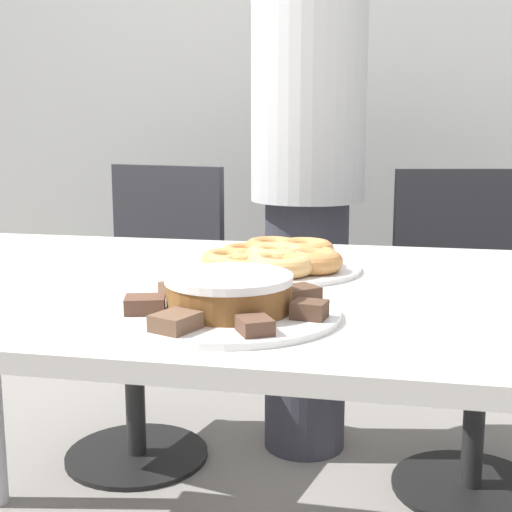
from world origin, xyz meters
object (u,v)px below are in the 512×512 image
at_px(person_standing, 308,182).
at_px(plate_donuts, 276,268).
at_px(frosted_cake, 229,292).
at_px(plate_cake, 229,314).
at_px(office_chair_right, 471,340).
at_px(office_chair_left, 144,321).

xyz_separation_m(person_standing, plate_donuts, (0.05, -0.80, -0.11)).
xyz_separation_m(plate_donuts, frosted_cake, (-0.01, -0.35, 0.03)).
height_order(plate_cake, plate_donuts, same).
relative_size(person_standing, plate_cake, 4.89).
bearing_deg(plate_cake, office_chair_right, 66.22).
distance_m(person_standing, plate_cake, 1.16).
relative_size(office_chair_left, office_chair_right, 1.00).
xyz_separation_m(person_standing, frosted_cake, (0.04, -1.15, -0.07)).
xyz_separation_m(plate_cake, plate_donuts, (0.01, 0.35, 0.00)).
bearing_deg(plate_donuts, plate_cake, -91.26).
bearing_deg(office_chair_right, frosted_cake, -126.63).
bearing_deg(frosted_cake, plate_cake, 90.00).
distance_m(person_standing, plate_donuts, 0.81).
height_order(person_standing, frosted_cake, person_standing).
bearing_deg(office_chair_left, office_chair_right, 13.34).
xyz_separation_m(office_chair_left, office_chair_right, (0.97, 0.00, 0.00)).
height_order(person_standing, plate_cake, person_standing).
bearing_deg(office_chair_left, plate_donuts, -38.10).
bearing_deg(office_chair_right, plate_donuts, -136.37).
bearing_deg(person_standing, office_chair_left, -164.54).
bearing_deg(person_standing, plate_donuts, -86.77).
xyz_separation_m(office_chair_right, frosted_cake, (-0.45, -1.02, 0.35)).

